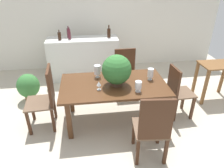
{
  "coord_description": "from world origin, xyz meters",
  "views": [
    {
      "loc": [
        -0.42,
        -2.87,
        2.34
      ],
      "look_at": [
        -0.01,
        0.22,
        0.64
      ],
      "focal_mm": 33.02,
      "sensor_mm": 36.0,
      "label": 1
    }
  ],
  "objects_px": {
    "crystal_vase_center_near": "(150,73)",
    "flower_centerpiece": "(117,70)",
    "wine_bottle_dark": "(68,33)",
    "side_table": "(217,73)",
    "kitchen_counter": "(84,58)",
    "wine_bottle_green": "(109,33)",
    "chair_near_right": "(153,127)",
    "wine_bottle_clear": "(69,34)",
    "dining_table": "(114,89)",
    "crystal_vase_left": "(97,70)",
    "crystal_vase_right": "(138,85)",
    "wine_bottle_amber": "(59,36)",
    "chair_head_end": "(46,96)",
    "chair_foot_end": "(177,90)",
    "wine_glass": "(99,84)",
    "potted_plant_floor": "(28,86)",
    "chair_far_right": "(126,70)"
  },
  "relations": [
    {
      "from": "flower_centerpiece",
      "to": "side_table",
      "type": "height_order",
      "value": "flower_centerpiece"
    },
    {
      "from": "wine_bottle_dark",
      "to": "potted_plant_floor",
      "type": "distance_m",
      "value": 1.56
    },
    {
      "from": "chair_foot_end",
      "to": "crystal_vase_left",
      "type": "distance_m",
      "value": 1.44
    },
    {
      "from": "crystal_vase_left",
      "to": "kitchen_counter",
      "type": "relative_size",
      "value": 0.13
    },
    {
      "from": "kitchen_counter",
      "to": "wine_bottle_dark",
      "type": "distance_m",
      "value": 0.69
    },
    {
      "from": "chair_near_right",
      "to": "wine_bottle_green",
      "type": "bearing_deg",
      "value": -79.69
    },
    {
      "from": "kitchen_counter",
      "to": "wine_bottle_green",
      "type": "bearing_deg",
      "value": 0.27
    },
    {
      "from": "wine_glass",
      "to": "potted_plant_floor",
      "type": "distance_m",
      "value": 1.78
    },
    {
      "from": "side_table",
      "to": "potted_plant_floor",
      "type": "xyz_separation_m",
      "value": [
        -3.74,
        0.42,
        -0.26
      ]
    },
    {
      "from": "flower_centerpiece",
      "to": "side_table",
      "type": "distance_m",
      "value": 2.19
    },
    {
      "from": "potted_plant_floor",
      "to": "chair_foot_end",
      "type": "bearing_deg",
      "value": -17.86
    },
    {
      "from": "chair_foot_end",
      "to": "wine_bottle_dark",
      "type": "height_order",
      "value": "wine_bottle_dark"
    },
    {
      "from": "kitchen_counter",
      "to": "potted_plant_floor",
      "type": "distance_m",
      "value": 1.48
    },
    {
      "from": "chair_near_right",
      "to": "crystal_vase_left",
      "type": "distance_m",
      "value": 1.41
    },
    {
      "from": "chair_near_right",
      "to": "potted_plant_floor",
      "type": "relative_size",
      "value": 1.85
    },
    {
      "from": "chair_near_right",
      "to": "crystal_vase_left",
      "type": "xyz_separation_m",
      "value": [
        -0.62,
        1.23,
        0.28
      ]
    },
    {
      "from": "crystal_vase_right",
      "to": "wine_bottle_amber",
      "type": "height_order",
      "value": "wine_bottle_amber"
    },
    {
      "from": "chair_near_right",
      "to": "wine_bottle_dark",
      "type": "bearing_deg",
      "value": -62.54
    },
    {
      "from": "crystal_vase_center_near",
      "to": "flower_centerpiece",
      "type": "bearing_deg",
      "value": -169.0
    },
    {
      "from": "crystal_vase_left",
      "to": "wine_bottle_amber",
      "type": "distance_m",
      "value": 1.67
    },
    {
      "from": "wine_glass",
      "to": "side_table",
      "type": "xyz_separation_m",
      "value": [
        2.38,
        0.61,
        -0.26
      ]
    },
    {
      "from": "crystal_vase_center_near",
      "to": "wine_bottle_dark",
      "type": "bearing_deg",
      "value": 127.29
    },
    {
      "from": "kitchen_counter",
      "to": "side_table",
      "type": "bearing_deg",
      "value": -27.58
    },
    {
      "from": "wine_bottle_clear",
      "to": "potted_plant_floor",
      "type": "xyz_separation_m",
      "value": [
        -0.84,
        -0.92,
        -0.79
      ]
    },
    {
      "from": "wine_bottle_clear",
      "to": "side_table",
      "type": "height_order",
      "value": "wine_bottle_clear"
    },
    {
      "from": "chair_foot_end",
      "to": "wine_glass",
      "type": "relative_size",
      "value": 6.7
    },
    {
      "from": "chair_far_right",
      "to": "wine_bottle_amber",
      "type": "height_order",
      "value": "wine_bottle_amber"
    },
    {
      "from": "wine_bottle_clear",
      "to": "flower_centerpiece",
      "type": "bearing_deg",
      "value": -66.32
    },
    {
      "from": "dining_table",
      "to": "side_table",
      "type": "relative_size",
      "value": 2.23
    },
    {
      "from": "wine_bottle_dark",
      "to": "chair_head_end",
      "type": "bearing_deg",
      "value": -99.07
    },
    {
      "from": "flower_centerpiece",
      "to": "wine_bottle_clear",
      "type": "relative_size",
      "value": 1.87
    },
    {
      "from": "wine_bottle_dark",
      "to": "side_table",
      "type": "height_order",
      "value": "wine_bottle_dark"
    },
    {
      "from": "dining_table",
      "to": "wine_bottle_green",
      "type": "bearing_deg",
      "value": 85.54
    },
    {
      "from": "chair_foot_end",
      "to": "wine_bottle_dark",
      "type": "distance_m",
      "value": 2.79
    },
    {
      "from": "crystal_vase_right",
      "to": "side_table",
      "type": "xyz_separation_m",
      "value": [
        1.8,
        0.74,
        -0.26
      ]
    },
    {
      "from": "chair_near_right",
      "to": "crystal_vase_center_near",
      "type": "bearing_deg",
      "value": -98.55
    },
    {
      "from": "dining_table",
      "to": "side_table",
      "type": "height_order",
      "value": "side_table"
    },
    {
      "from": "dining_table",
      "to": "crystal_vase_left",
      "type": "relative_size",
      "value": 7.91
    },
    {
      "from": "dining_table",
      "to": "wine_bottle_amber",
      "type": "xyz_separation_m",
      "value": [
        -0.99,
        1.76,
        0.44
      ]
    },
    {
      "from": "crystal_vase_center_near",
      "to": "wine_glass",
      "type": "relative_size",
      "value": 1.4
    },
    {
      "from": "chair_near_right",
      "to": "wine_glass",
      "type": "bearing_deg",
      "value": -46.13
    },
    {
      "from": "crystal_vase_center_near",
      "to": "side_table",
      "type": "distance_m",
      "value": 1.57
    },
    {
      "from": "chair_foot_end",
      "to": "potted_plant_floor",
      "type": "xyz_separation_m",
      "value": [
        -2.73,
        0.88,
        -0.22
      ]
    },
    {
      "from": "chair_near_right",
      "to": "crystal_vase_center_near",
      "type": "xyz_separation_m",
      "value": [
        0.25,
        1.02,
        0.27
      ]
    },
    {
      "from": "crystal_vase_left",
      "to": "wine_bottle_green",
      "type": "bearing_deg",
      "value": 75.98
    },
    {
      "from": "potted_plant_floor",
      "to": "chair_head_end",
      "type": "bearing_deg",
      "value": -59.76
    },
    {
      "from": "wine_bottle_amber",
      "to": "side_table",
      "type": "xyz_separation_m",
      "value": [
        3.12,
        -1.31,
        -0.5
      ]
    },
    {
      "from": "chair_far_right",
      "to": "crystal_vase_center_near",
      "type": "bearing_deg",
      "value": -75.33
    },
    {
      "from": "chair_near_right",
      "to": "side_table",
      "type": "distance_m",
      "value": 2.25
    },
    {
      "from": "dining_table",
      "to": "crystal_vase_right",
      "type": "xyz_separation_m",
      "value": [
        0.34,
        -0.29,
        0.2
      ]
    }
  ]
}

